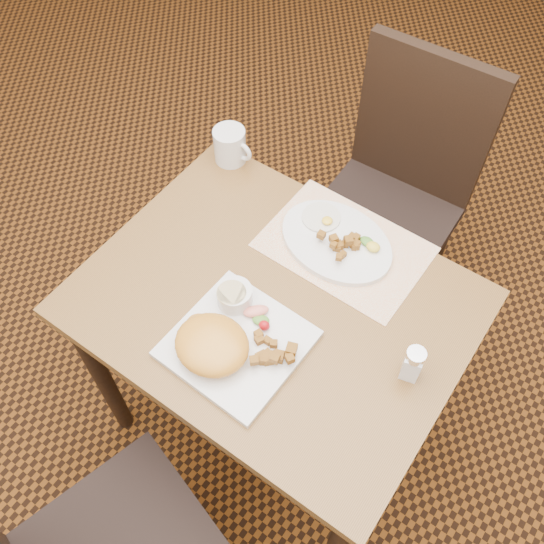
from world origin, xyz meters
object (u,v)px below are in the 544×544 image
(table, at_px, (274,323))
(chair_far, at_px, (397,187))
(coffee_mug, at_px, (230,146))
(plate_square, at_px, (238,344))
(salt_shaker, at_px, (413,364))
(plate_oval, at_px, (336,242))

(table, distance_m, chair_far, 0.69)
(table, bearing_deg, coffee_mug, 139.50)
(plate_square, height_order, salt_shaker, salt_shaker)
(table, xyz_separation_m, plate_square, (0.00, -0.15, 0.12))
(table, relative_size, coffee_mug, 7.54)
(table, relative_size, plate_oval, 2.96)
(salt_shaker, relative_size, coffee_mug, 0.84)
(plate_oval, bearing_deg, table, -97.95)
(table, height_order, plate_oval, plate_oval)
(chair_far, height_order, plate_oval, chair_far)
(plate_square, relative_size, salt_shaker, 2.80)
(chair_far, relative_size, plate_oval, 3.19)
(plate_oval, bearing_deg, chair_far, 93.94)
(plate_oval, bearing_deg, salt_shaker, -33.75)
(table, bearing_deg, salt_shaker, 2.38)
(plate_oval, height_order, salt_shaker, salt_shaker)
(plate_oval, xyz_separation_m, coffee_mug, (-0.40, 0.09, 0.04))
(table, height_order, coffee_mug, coffee_mug)
(plate_square, xyz_separation_m, salt_shaker, (0.35, 0.16, 0.04))
(plate_square, height_order, plate_oval, plate_oval)
(chair_far, relative_size, coffee_mug, 8.13)
(plate_square, bearing_deg, chair_far, 90.09)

